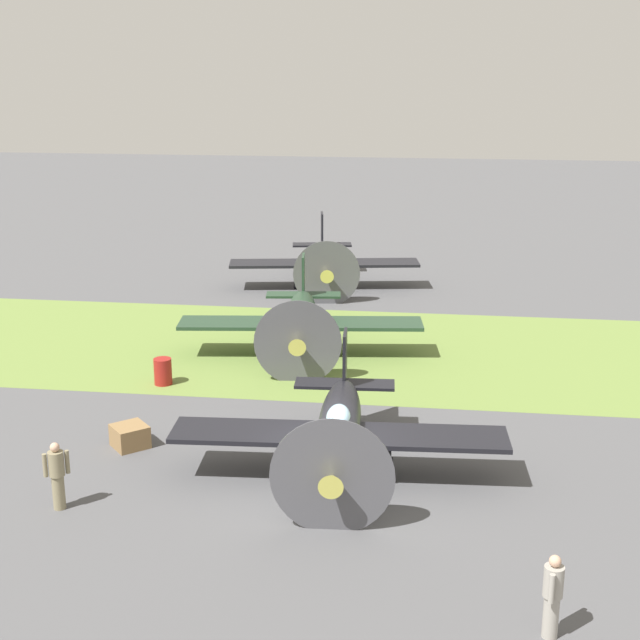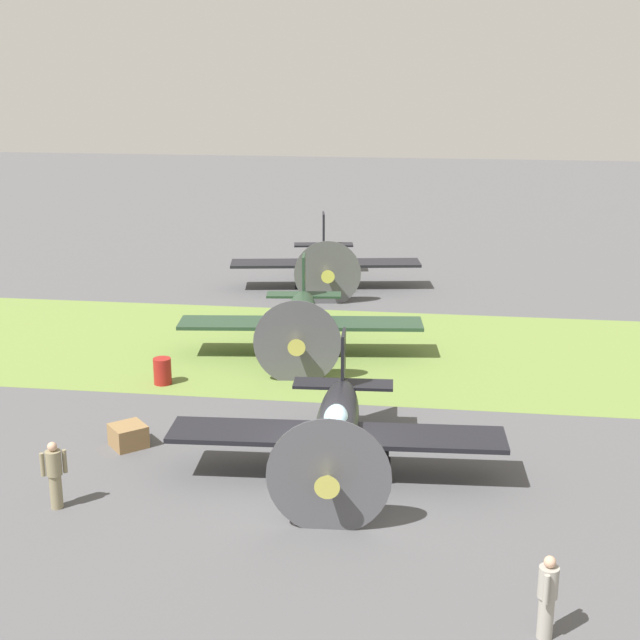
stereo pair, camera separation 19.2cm
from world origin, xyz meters
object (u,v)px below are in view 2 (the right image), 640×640
(airplane_lead, at_px, (337,427))
(fuel_drum, at_px, (162,371))
(supply_crate, at_px, (128,436))
(airplane_wingman, at_px, (301,318))
(ground_crew_mechanic, at_px, (54,473))
(ground_crew_chief, at_px, (547,595))
(airplane_trail, at_px, (325,259))

(airplane_lead, height_order, fuel_drum, airplane_lead)
(supply_crate, bearing_deg, fuel_drum, -83.37)
(airplane_wingman, height_order, ground_crew_mechanic, airplane_wingman)
(ground_crew_chief, distance_m, ground_crew_mechanic, 11.86)
(supply_crate, bearing_deg, ground_crew_mechanic, 82.35)
(airplane_trail, relative_size, ground_crew_mechanic, 5.25)
(airplane_trail, relative_size, supply_crate, 10.09)
(airplane_wingman, height_order, airplane_trail, airplane_trail)
(fuel_drum, relative_size, supply_crate, 1.00)
(airplane_wingman, relative_size, airplane_trail, 0.99)
(ground_crew_chief, height_order, supply_crate, ground_crew_chief)
(fuel_drum, bearing_deg, supply_crate, 96.63)
(supply_crate, bearing_deg, airplane_lead, 171.62)
(airplane_trail, xyz_separation_m, fuel_drum, (3.66, 14.09, -0.90))
(airplane_trail, distance_m, fuel_drum, 14.58)
(airplane_wingman, distance_m, supply_crate, 9.74)
(airplane_wingman, relative_size, ground_crew_mechanic, 5.23)
(ground_crew_mechanic, bearing_deg, ground_crew_chief, 132.06)
(airplane_lead, distance_m, supply_crate, 6.18)
(airplane_wingman, bearing_deg, supply_crate, 62.09)
(ground_crew_chief, bearing_deg, supply_crate, -110.53)
(ground_crew_mechanic, bearing_deg, airplane_wingman, -137.45)
(ground_crew_chief, bearing_deg, ground_crew_mechanic, -94.02)
(ground_crew_mechanic, bearing_deg, airplane_trail, -128.91)
(airplane_trail, bearing_deg, ground_crew_chief, 96.87)
(airplane_lead, distance_m, fuel_drum, 8.95)
(airplane_lead, xyz_separation_m, fuel_drum, (6.62, -5.96, -0.86))
(ground_crew_mechanic, relative_size, fuel_drum, 1.92)
(airplane_trail, distance_m, ground_crew_chief, 27.65)
(airplane_lead, xyz_separation_m, ground_crew_mechanic, (6.53, 2.85, -0.40))
(fuel_drum, bearing_deg, airplane_lead, 137.99)
(airplane_wingman, height_order, supply_crate, airplane_wingman)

